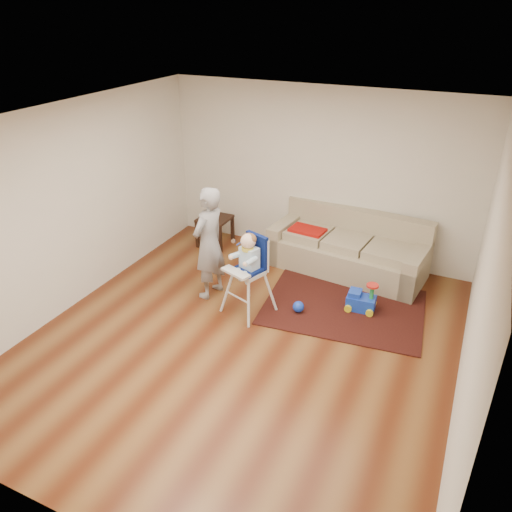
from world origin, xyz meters
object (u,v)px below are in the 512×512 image
at_px(high_chair, 249,275).
at_px(sofa, 348,244).
at_px(adult, 209,243).
at_px(toy_ball, 298,307).
at_px(ride_on_toy, 362,296).
at_px(side_table, 215,231).

bearing_deg(high_chair, sofa, 81.69).
bearing_deg(adult, toy_ball, 101.48).
bearing_deg(adult, ride_on_toy, 111.80).
xyz_separation_m(sofa, side_table, (-2.31, -0.03, -0.20)).
bearing_deg(toy_ball, side_table, 145.91).
xyz_separation_m(ride_on_toy, high_chair, (-1.38, -0.66, 0.34)).
height_order(toy_ball, adult, adult).
relative_size(side_table, high_chair, 0.43).
relative_size(ride_on_toy, high_chair, 0.36).
distance_m(side_table, high_chair, 2.19).
relative_size(sofa, toy_ball, 15.80).
xyz_separation_m(toy_ball, high_chair, (-0.63, -0.24, 0.47)).
distance_m(sofa, ride_on_toy, 1.14).
distance_m(high_chair, adult, 0.75).
bearing_deg(sofa, toy_ball, -93.76).
distance_m(sofa, adult, 2.19).
xyz_separation_m(ride_on_toy, adult, (-2.06, -0.49, 0.58)).
bearing_deg(adult, side_table, -144.54).
height_order(sofa, ride_on_toy, sofa).
distance_m(sofa, toy_ball, 1.49).
bearing_deg(ride_on_toy, toy_ball, -154.16).
bearing_deg(ride_on_toy, side_table, 157.52).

